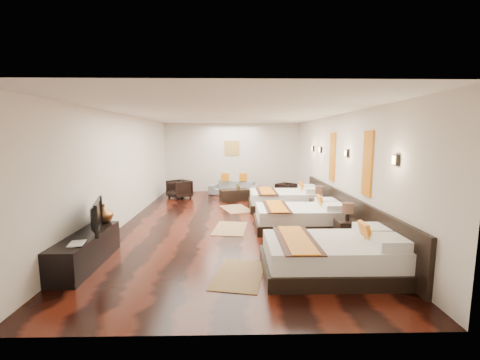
{
  "coord_description": "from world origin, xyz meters",
  "views": [
    {
      "loc": [
        0.07,
        -7.97,
        2.21
      ],
      "look_at": [
        0.23,
        0.13,
        1.1
      ],
      "focal_mm": 23.15,
      "sensor_mm": 36.0,
      "label": 1
    }
  ],
  "objects_px": {
    "nightstand_b": "(319,206)",
    "figurine": "(104,213)",
    "coffee_table": "(234,195)",
    "table_plant": "(238,186)",
    "bed_mid": "(300,217)",
    "tv": "(92,216)",
    "bed_near": "(334,256)",
    "armchair_right": "(286,191)",
    "tv_console": "(86,250)",
    "sofa": "(234,188)",
    "armchair_left": "(179,189)",
    "nightstand_a": "(347,229)",
    "book": "(69,244)",
    "bed_far": "(286,199)"
  },
  "relations": [
    {
      "from": "nightstand_b",
      "to": "figurine",
      "type": "bearing_deg",
      "value": -154.1
    },
    {
      "from": "coffee_table",
      "to": "table_plant",
      "type": "height_order",
      "value": "table_plant"
    },
    {
      "from": "bed_mid",
      "to": "tv",
      "type": "distance_m",
      "value": 4.61
    },
    {
      "from": "bed_near",
      "to": "tv",
      "type": "relative_size",
      "value": 2.31
    },
    {
      "from": "armchair_right",
      "to": "table_plant",
      "type": "relative_size",
      "value": 2.48
    },
    {
      "from": "tv_console",
      "to": "sofa",
      "type": "height_order",
      "value": "sofa"
    },
    {
      "from": "bed_near",
      "to": "armchair_left",
      "type": "bearing_deg",
      "value": 119.34
    },
    {
      "from": "tv",
      "to": "nightstand_a",
      "type": "bearing_deg",
      "value": -98.31
    },
    {
      "from": "table_plant",
      "to": "figurine",
      "type": "bearing_deg",
      "value": -119.82
    },
    {
      "from": "armchair_left",
      "to": "coffee_table",
      "type": "xyz_separation_m",
      "value": [
        2.02,
        -0.49,
        -0.13
      ]
    },
    {
      "from": "sofa",
      "to": "table_plant",
      "type": "distance_m",
      "value": 1.1
    },
    {
      "from": "tv_console",
      "to": "book",
      "type": "relative_size",
      "value": 5.91
    },
    {
      "from": "armchair_left",
      "to": "coffee_table",
      "type": "height_order",
      "value": "armchair_left"
    },
    {
      "from": "tv",
      "to": "coffee_table",
      "type": "height_order",
      "value": "tv"
    },
    {
      "from": "tv_console",
      "to": "bed_mid",
      "type": "bearing_deg",
      "value": 26.99
    },
    {
      "from": "bed_far",
      "to": "armchair_left",
      "type": "relative_size",
      "value": 3.04
    },
    {
      "from": "coffee_table",
      "to": "tv_console",
      "type": "bearing_deg",
      "value": -114.86
    },
    {
      "from": "sofa",
      "to": "armchair_left",
      "type": "height_order",
      "value": "armchair_left"
    },
    {
      "from": "bed_mid",
      "to": "nightstand_a",
      "type": "distance_m",
      "value": 1.32
    },
    {
      "from": "bed_far",
      "to": "tv",
      "type": "height_order",
      "value": "tv"
    },
    {
      "from": "armchair_left",
      "to": "bed_mid",
      "type": "bearing_deg",
      "value": 0.17
    },
    {
      "from": "bed_near",
      "to": "armchair_right",
      "type": "distance_m",
      "value": 6.42
    },
    {
      "from": "sofa",
      "to": "armchair_right",
      "type": "relative_size",
      "value": 3.1
    },
    {
      "from": "tv",
      "to": "bed_far",
      "type": "bearing_deg",
      "value": -63.69
    },
    {
      "from": "book",
      "to": "sofa",
      "type": "xyz_separation_m",
      "value": [
        2.58,
        7.16,
        -0.29
      ]
    },
    {
      "from": "bed_near",
      "to": "armchair_left",
      "type": "xyz_separation_m",
      "value": [
        -3.64,
        6.47,
        0.04
      ]
    },
    {
      "from": "nightstand_b",
      "to": "tv",
      "type": "bearing_deg",
      "value": -148.6
    },
    {
      "from": "coffee_table",
      "to": "figurine",
      "type": "bearing_deg",
      "value": -118.39
    },
    {
      "from": "nightstand_b",
      "to": "sofa",
      "type": "xyz_separation_m",
      "value": [
        -2.36,
        3.43,
        -0.03
      ]
    },
    {
      "from": "bed_mid",
      "to": "tv",
      "type": "height_order",
      "value": "tv"
    },
    {
      "from": "nightstand_b",
      "to": "table_plant",
      "type": "distance_m",
      "value": 3.25
    },
    {
      "from": "sofa",
      "to": "tv",
      "type": "bearing_deg",
      "value": -91.84
    },
    {
      "from": "tv_console",
      "to": "sofa",
      "type": "xyz_separation_m",
      "value": [
        2.58,
        6.63,
        0.0
      ]
    },
    {
      "from": "bed_near",
      "to": "book",
      "type": "bearing_deg",
      "value": -178.26
    },
    {
      "from": "tv",
      "to": "coffee_table",
      "type": "relative_size",
      "value": 0.97
    },
    {
      "from": "bed_near",
      "to": "sofa",
      "type": "relative_size",
      "value": 1.19
    },
    {
      "from": "nightstand_b",
      "to": "tv",
      "type": "relative_size",
      "value": 0.9
    },
    {
      "from": "book",
      "to": "armchair_right",
      "type": "xyz_separation_m",
      "value": [
        4.5,
        6.54,
        -0.29
      ]
    },
    {
      "from": "tv",
      "to": "book",
      "type": "xyz_separation_m",
      "value": [
        -0.05,
        -0.74,
        -0.27
      ]
    },
    {
      "from": "coffee_table",
      "to": "book",
      "type": "bearing_deg",
      "value": -112.94
    },
    {
      "from": "book",
      "to": "coffee_table",
      "type": "bearing_deg",
      "value": 67.06
    },
    {
      "from": "sofa",
      "to": "armchair_right",
      "type": "height_order",
      "value": "armchair_right"
    },
    {
      "from": "nightstand_b",
      "to": "bed_near",
      "type": "bearing_deg",
      "value": -101.72
    },
    {
      "from": "tv",
      "to": "bed_mid",
      "type": "bearing_deg",
      "value": -83.15
    },
    {
      "from": "tv_console",
      "to": "bed_near",
      "type": "bearing_deg",
      "value": -5.47
    },
    {
      "from": "tv",
      "to": "coffee_table",
      "type": "bearing_deg",
      "value": -43.35
    },
    {
      "from": "bed_far",
      "to": "table_plant",
      "type": "height_order",
      "value": "bed_far"
    },
    {
      "from": "figurine",
      "to": "bed_near",
      "type": "bearing_deg",
      "value": -15.94
    },
    {
      "from": "sofa",
      "to": "armchair_left",
      "type": "bearing_deg",
      "value": -144.87
    },
    {
      "from": "figurine",
      "to": "nightstand_a",
      "type": "bearing_deg",
      "value": 2.96
    }
  ]
}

